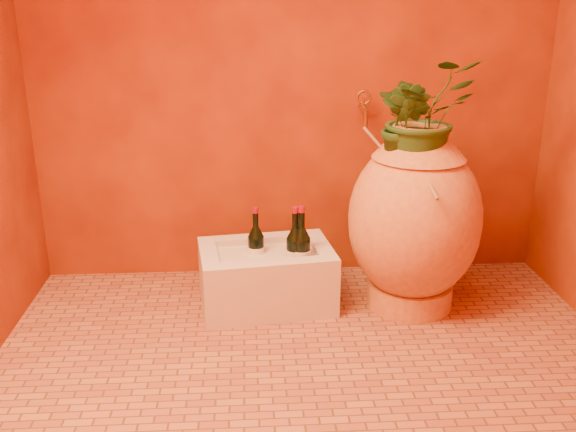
{
  "coord_description": "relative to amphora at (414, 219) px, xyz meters",
  "views": [
    {
      "loc": [
        -0.22,
        -2.08,
        1.38
      ],
      "look_at": [
        -0.07,
        0.35,
        0.52
      ],
      "focal_mm": 40.0,
      "sensor_mm": 36.0,
      "label": 1
    }
  ],
  "objects": [
    {
      "name": "floor",
      "position": [
        -0.51,
        -0.57,
        -0.42
      ],
      "size": [
        2.5,
        2.5,
        0.0
      ],
      "primitive_type": "plane",
      "color": "#9B5932",
      "rests_on": "ground"
    },
    {
      "name": "wall_back",
      "position": [
        -0.51,
        0.43,
        0.83
      ],
      "size": [
        2.5,
        0.02,
        2.5
      ],
      "primitive_type": "cube",
      "color": "#631905",
      "rests_on": "ground"
    },
    {
      "name": "amphora",
      "position": [
        0.0,
        0.0,
        0.0
      ],
      "size": [
        0.73,
        0.73,
        0.84
      ],
      "rotation": [
        0.0,
        0.0,
        0.28
      ],
      "color": "#CD873A",
      "rests_on": "floor"
    },
    {
      "name": "stone_basin",
      "position": [
        -0.66,
        0.04,
        -0.29
      ],
      "size": [
        0.64,
        0.48,
        0.28
      ],
      "rotation": [
        0.0,
        0.0,
        0.13
      ],
      "color": "beige",
      "rests_on": "floor"
    },
    {
      "name": "wine_bottle_a",
      "position": [
        -0.53,
        0.0,
        -0.15
      ],
      "size": [
        0.08,
        0.08,
        0.33
      ],
      "color": "black",
      "rests_on": "stone_basin"
    },
    {
      "name": "wine_bottle_b",
      "position": [
        -0.71,
        0.07,
        -0.16
      ],
      "size": [
        0.08,
        0.08,
        0.31
      ],
      "color": "black",
      "rests_on": "stone_basin"
    },
    {
      "name": "wine_bottle_c",
      "position": [
        -0.5,
        -0.01,
        -0.15
      ],
      "size": [
        0.08,
        0.08,
        0.34
      ],
      "color": "black",
      "rests_on": "stone_basin"
    },
    {
      "name": "wall_tap",
      "position": [
        -0.18,
        0.35,
        0.44
      ],
      "size": [
        0.07,
        0.15,
        0.17
      ],
      "color": "#A06725",
      "rests_on": "wall_back"
    },
    {
      "name": "plant_main",
      "position": [
        -0.0,
        -0.01,
        0.47
      ],
      "size": [
        0.53,
        0.49,
        0.47
      ],
      "primitive_type": "imported",
      "rotation": [
        0.0,
        0.0,
        0.35
      ],
      "color": "#1F4418",
      "rests_on": "amphora"
    },
    {
      "name": "plant_side",
      "position": [
        -0.08,
        -0.05,
        0.43
      ],
      "size": [
        0.26,
        0.26,
        0.37
      ],
      "primitive_type": "imported",
      "rotation": [
        0.0,
        0.0,
        -0.77
      ],
      "color": "#1F4418",
      "rests_on": "amphora"
    }
  ]
}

